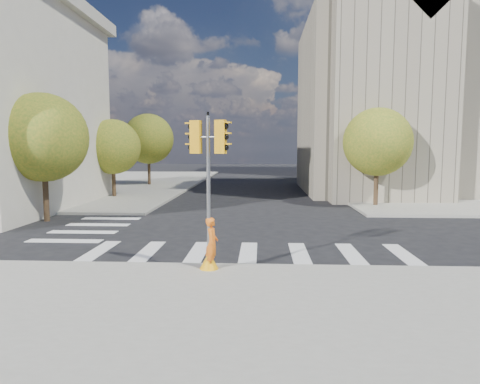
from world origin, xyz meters
The scene contains 15 objects.
ground centered at (0.00, 0.00, 0.00)m, with size 160.00×160.00×0.00m, color black.
sidewalk_far_right centered at (20.00, 26.00, 0.07)m, with size 28.00×40.00×0.15m, color gray.
sidewalk_far_left centered at (-20.00, 26.00, 0.07)m, with size 28.00×40.00×0.15m, color gray.
civic_building centered at (15.59, 19.12, 7.26)m, with size 26.00×16.00×19.39m.
office_tower centered at (22.00, 42.00, 15.00)m, with size 20.00×18.00×30.00m, color #9EA0A3.
tree_lw_near centered at (-10.50, 4.00, 4.20)m, with size 4.40×4.40×6.41m.
tree_lw_mid centered at (-10.50, 14.00, 3.76)m, with size 4.00×4.00×5.77m.
tree_lw_far centered at (-10.50, 24.00, 4.54)m, with size 4.80×4.80×6.95m.
tree_re_near centered at (7.50, 10.00, 4.05)m, with size 4.20×4.20×6.16m.
tree_re_mid centered at (7.50, 22.00, 4.35)m, with size 4.60×4.60×6.66m.
tree_re_far centered at (7.50, 34.00, 3.87)m, with size 4.00×4.00×5.88m.
lamp_near centered at (8.00, 14.00, 4.58)m, with size 0.35×0.18×8.11m.
lamp_far centered at (8.00, 28.00, 4.58)m, with size 0.35×0.18×8.11m.
traffic_signal centered at (-1.19, -4.61, 2.09)m, with size 1.08×0.56×4.58m.
photographer centered at (-1.10, -4.60, 0.92)m, with size 0.56×0.37×1.53m, color orange.
Camera 1 is at (0.33, -16.88, 3.72)m, focal length 32.00 mm.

